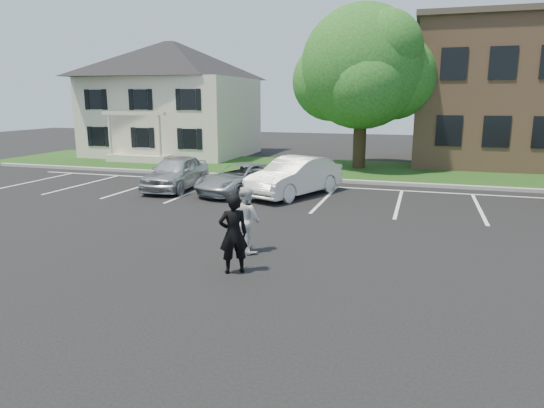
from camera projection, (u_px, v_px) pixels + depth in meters
The scene contains 11 objects.
ground_plane at pixel (260, 264), 11.48m from camera, with size 90.00×90.00×0.00m, color black.
curb at pixel (341, 181), 22.66m from camera, with size 40.00×0.30×0.15m, color gray.
grass_strip at pixel (353, 170), 26.40m from camera, with size 44.00×8.00×0.08m, color #183E11.
stall_lines at pixel (364, 196), 19.43m from camera, with size 34.00×5.36×0.01m.
house at pixel (173, 99), 33.07m from camera, with size 10.30×9.22×7.60m.
tree at pixel (364, 70), 26.05m from camera, with size 7.80×7.20×8.80m.
man_black_suit at pixel (233, 234), 10.74m from camera, with size 0.66×0.43×1.80m, color black.
man_white_shirt at pixel (246, 219), 12.27m from camera, with size 0.82×0.64×1.69m, color silver.
car_silver_west at pixel (176, 172), 20.89m from camera, with size 1.72×4.27×1.46m, color #B8B8BE.
car_silver_minivan at pixel (242, 179), 20.00m from camera, with size 2.02×4.38×1.22m, color #A3A6AA.
car_white_sedan at pixel (295, 177), 19.51m from camera, with size 1.63×4.68×1.54m, color silver.
Camera 1 is at (3.51, -10.34, 3.82)m, focal length 32.00 mm.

